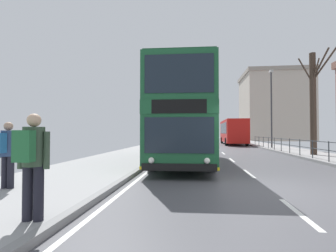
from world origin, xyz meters
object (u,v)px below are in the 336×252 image
object	(u,v)px
background_building_01	(274,107)
pedestrian_with_backpack	(7,150)
pedestrian_companion	(32,158)
street_lamp_far_side	(271,103)
double_decker_bus_main	(183,119)
background_bus_far_lane	(233,131)
bare_tree_far_00	(313,101)

from	to	relation	value
background_building_01	pedestrian_with_backpack	bearing A→B (deg)	-113.22
pedestrian_companion	street_lamp_far_side	size ratio (longest dim) A/B	0.24
double_decker_bus_main	pedestrian_with_backpack	world-z (taller)	double_decker_bus_main
double_decker_bus_main	background_bus_far_lane	size ratio (longest dim) A/B	1.02
background_bus_far_lane	background_building_01	xyz separation A→B (m)	(10.67, 18.89, 5.06)
pedestrian_companion	street_lamp_far_side	xyz separation A→B (m)	(9.68, 21.13, 3.25)
pedestrian_with_backpack	background_building_01	size ratio (longest dim) A/B	0.13
double_decker_bus_main	background_bus_far_lane	world-z (taller)	double_decker_bus_main
street_lamp_far_side	background_building_01	size ratio (longest dim) A/B	0.54
background_bus_far_lane	street_lamp_far_side	xyz separation A→B (m)	(2.30, -9.39, 2.69)
double_decker_bus_main	pedestrian_companion	world-z (taller)	double_decker_bus_main
street_lamp_far_side	bare_tree_far_00	world-z (taller)	street_lamp_far_side
background_bus_far_lane	pedestrian_companion	world-z (taller)	background_bus_far_lane
double_decker_bus_main	bare_tree_far_00	size ratio (longest dim) A/B	1.60
pedestrian_with_backpack	pedestrian_companion	size ratio (longest dim) A/B	0.98
street_lamp_far_side	background_building_01	world-z (taller)	background_building_01
background_bus_far_lane	pedestrian_companion	distance (m)	31.40
background_bus_far_lane	street_lamp_far_side	bearing A→B (deg)	-76.23
bare_tree_far_00	pedestrian_with_backpack	bearing A→B (deg)	-137.33
bare_tree_far_00	street_lamp_far_side	bearing A→B (deg)	94.08
pedestrian_with_backpack	background_bus_far_lane	bearing A→B (deg)	71.31
background_bus_far_lane	pedestrian_with_backpack	size ratio (longest dim) A/B	6.17
background_bus_far_lane	pedestrian_with_backpack	xyz separation A→B (m)	(-9.59, -28.34, -0.59)
double_decker_bus_main	pedestrian_with_backpack	bearing A→B (deg)	-119.00
double_decker_bus_main	background_building_01	world-z (taller)	background_building_01
street_lamp_far_side	bare_tree_far_00	distance (m)	7.56
background_building_01	double_decker_bus_main	bearing A→B (deg)	-112.06
background_bus_far_lane	pedestrian_with_backpack	world-z (taller)	background_bus_far_lane
double_decker_bus_main	background_building_01	distance (m)	43.11
pedestrian_companion	background_building_01	distance (m)	52.90
double_decker_bus_main	bare_tree_far_00	xyz separation A→B (m)	(8.27, 3.96, 1.32)
background_bus_far_lane	street_lamp_far_side	distance (m)	10.03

